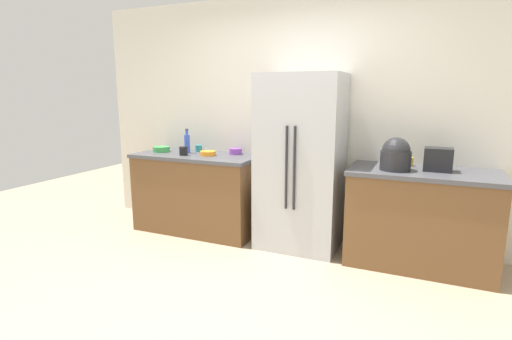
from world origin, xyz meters
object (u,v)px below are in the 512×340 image
Objects in this scene: bowl_b at (208,153)px; cup_b at (199,148)px; refrigerator at (301,163)px; rice_cooker at (396,155)px; bottle_a at (187,143)px; cup_c at (183,151)px; bowl_a at (236,151)px; cup_a at (409,162)px; toaster at (438,159)px; bowl_c at (161,149)px.

cup_b is at bearing 139.70° from bowl_b.
refrigerator is 5.94× the size of rice_cooker.
bottle_a is at bearing 178.74° from refrigerator.
bowl_a is (0.50, 0.31, -0.02)m from cup_c.
bottle_a is 3.41× the size of cup_a.
cup_b is (-2.36, -0.02, -0.00)m from cup_a.
toaster is 2.47× the size of cup_c.
bowl_a is 0.83× the size of bowl_b.
rice_cooker is 0.32m from cup_a.
bowl_b is (-2.11, -0.24, -0.02)m from cup_a.
cup_a is at bearing 0.73° from bowl_a.
toaster reaches higher than cup_a.
cup_a reaches higher than cup_b.
bowl_c is (-1.73, -0.02, 0.04)m from refrigerator.
cup_a is at bearing 6.37° from bowl_b.
bottle_a is at bearing 8.04° from bowl_c.
cup_a is (-0.25, 0.17, -0.06)m from toaster.
bottle_a reaches higher than cup_b.
rice_cooker reaches higher than bowl_b.
cup_a is at bearing 69.22° from rice_cooker.
cup_c is at bearing -178.72° from rice_cooker.
rice_cooker is 2.27m from cup_c.
bowl_a is (-1.76, 0.26, -0.10)m from rice_cooker.
bottle_a is 0.34m from bowl_b.
cup_c is at bearing -91.13° from cup_b.
cup_a is 0.57× the size of bowl_a.
cup_b reaches higher than bowl_a.
bowl_b is at bearing 178.64° from rice_cooker.
bowl_a is (-0.83, 0.17, 0.05)m from refrigerator.
bottle_a reaches higher than toaster.
refrigerator is 18.50× the size of cup_c.
bowl_b is 0.66m from bowl_c.
refrigerator reaches higher than bottle_a.
cup_b is (0.06, 0.15, -0.08)m from bottle_a.
bowl_a is (-2.11, 0.15, -0.07)m from toaster.
bottle_a is at bearing 109.34° from cup_c.
cup_a is 1.87m from bowl_a.
bowl_c is at bearing -175.55° from cup_a.
toaster is 2.12m from bowl_a.
cup_c is at bearing -70.66° from bottle_a.
rice_cooker reaches higher than toaster.
refrigerator is at bearing 0.55° from bowl_c.
refrigerator reaches higher than bowl_c.
cup_c reaches higher than cup_b.
cup_a is 2.39m from cup_c.
bowl_a is at bearing -0.45° from cup_b.
cup_c reaches higher than cup_a.
cup_b is at bearing 179.55° from bowl_a.
bowl_b is (-2.36, -0.06, -0.08)m from toaster.
refrigerator reaches higher than cup_a.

